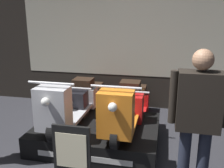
{
  "coord_description": "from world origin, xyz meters",
  "views": [
    {
      "loc": [
        0.76,
        -2.03,
        1.96
      ],
      "look_at": [
        -0.09,
        1.85,
        0.86
      ],
      "focal_mm": 40.0,
      "sensor_mm": 36.0,
      "label": 1
    }
  ],
  "objects_px": {
    "scooter_display_right": "(124,107)",
    "price_sign_board": "(72,154)",
    "scooter_display_left": "(70,103)",
    "scooter_backrow_0": "(85,103)",
    "scooter_backrow_1": "(134,107)",
    "person_right_browsing": "(198,112)"
  },
  "relations": [
    {
      "from": "price_sign_board",
      "to": "scooter_display_right",
      "type": "bearing_deg",
      "value": 64.4
    },
    {
      "from": "scooter_display_right",
      "to": "scooter_backrow_0",
      "type": "relative_size",
      "value": 1.0
    },
    {
      "from": "scooter_display_right",
      "to": "price_sign_board",
      "type": "bearing_deg",
      "value": -115.6
    },
    {
      "from": "scooter_display_left",
      "to": "scooter_display_right",
      "type": "bearing_deg",
      "value": 0.0
    },
    {
      "from": "scooter_backrow_1",
      "to": "person_right_browsing",
      "type": "height_order",
      "value": "person_right_browsing"
    },
    {
      "from": "scooter_backrow_1",
      "to": "person_right_browsing",
      "type": "bearing_deg",
      "value": -62.57
    },
    {
      "from": "scooter_display_left",
      "to": "scooter_backrow_1",
      "type": "xyz_separation_m",
      "value": [
        0.88,
        0.88,
        -0.32
      ]
    },
    {
      "from": "person_right_browsing",
      "to": "price_sign_board",
      "type": "height_order",
      "value": "person_right_browsing"
    },
    {
      "from": "scooter_display_right",
      "to": "scooter_backrow_1",
      "type": "height_order",
      "value": "scooter_display_right"
    },
    {
      "from": "scooter_display_left",
      "to": "scooter_display_right",
      "type": "distance_m",
      "value": 0.84
    },
    {
      "from": "price_sign_board",
      "to": "scooter_backrow_1",
      "type": "bearing_deg",
      "value": 74.9
    },
    {
      "from": "scooter_display_right",
      "to": "price_sign_board",
      "type": "distance_m",
      "value": 1.09
    },
    {
      "from": "person_right_browsing",
      "to": "scooter_display_right",
      "type": "bearing_deg",
      "value": 137.84
    },
    {
      "from": "scooter_backrow_0",
      "to": "price_sign_board",
      "type": "height_order",
      "value": "scooter_backrow_0"
    },
    {
      "from": "scooter_backrow_0",
      "to": "scooter_backrow_1",
      "type": "bearing_deg",
      "value": 0.0
    },
    {
      "from": "scooter_display_left",
      "to": "price_sign_board",
      "type": "height_order",
      "value": "scooter_display_left"
    },
    {
      "from": "scooter_display_left",
      "to": "scooter_display_right",
      "type": "height_order",
      "value": "same"
    },
    {
      "from": "scooter_backrow_1",
      "to": "scooter_backrow_0",
      "type": "bearing_deg",
      "value": 180.0
    },
    {
      "from": "scooter_backrow_0",
      "to": "scooter_backrow_1",
      "type": "height_order",
      "value": "same"
    },
    {
      "from": "scooter_backrow_0",
      "to": "scooter_backrow_1",
      "type": "distance_m",
      "value": 0.93
    },
    {
      "from": "scooter_display_right",
      "to": "price_sign_board",
      "type": "height_order",
      "value": "scooter_display_right"
    },
    {
      "from": "scooter_display_left",
      "to": "person_right_browsing",
      "type": "distance_m",
      "value": 1.98
    }
  ]
}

